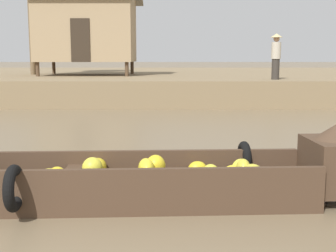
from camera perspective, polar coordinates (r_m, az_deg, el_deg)
ground_plane at (r=11.43m, az=-6.03°, el=-0.30°), size 300.00×300.00×0.00m
riverbank_strip at (r=25.42m, az=-2.56°, el=5.77°), size 160.00×20.00×0.96m
banana_boat at (r=5.59m, az=-2.86°, el=-6.20°), size 5.52×1.90×0.97m
stilt_house_left at (r=21.09m, az=-10.20°, el=12.09°), size 4.91×3.60×4.25m
vendor_person at (r=17.09m, az=13.47°, el=8.83°), size 0.44×0.44×1.66m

